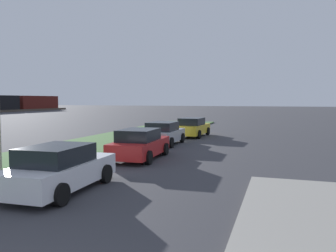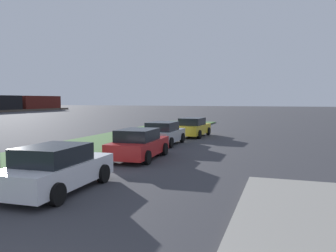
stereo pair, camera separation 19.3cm
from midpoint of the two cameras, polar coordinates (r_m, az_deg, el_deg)
grass_median at (r=16.64m, az=-22.61°, el=-5.69°), size 60.00×6.00×0.12m
parked_car_white at (r=11.31m, az=-17.76°, el=-6.85°), size 4.36×2.14×1.47m
parked_car_red at (r=16.63m, az=-4.63°, el=-3.08°), size 4.38×2.17×1.47m
parked_car_silver at (r=21.80m, az=-0.57°, el=-1.28°), size 4.34×2.10×1.47m
parked_car_yellow at (r=26.71m, az=4.40°, el=-0.23°), size 4.38×2.17×1.47m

